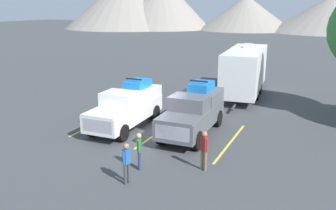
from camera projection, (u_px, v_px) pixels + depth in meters
ground_plane at (155, 134)px, 18.46m from camera, size 240.00×240.00×0.00m
pickup_truck_a at (127, 106)px, 19.45m from camera, size 2.22×5.57×2.56m
pickup_truck_b at (193, 111)px, 18.34m from camera, size 2.24×5.45×2.69m
lot_stripe_a at (101, 121)px, 20.53m from camera, size 0.12×5.50×0.01m
lot_stripe_b at (160, 131)px, 18.96m from camera, size 0.12×5.50×0.01m
lot_stripe_c at (230, 142)px, 17.39m from camera, size 0.12×5.50×0.01m
camper_trailer_a at (245, 69)px, 25.93m from camera, size 3.18×9.27×3.74m
person_a at (204, 148)px, 14.21m from camera, size 0.35×0.27×1.68m
person_b at (139, 149)px, 14.30m from camera, size 0.27×0.32×1.57m
person_c at (127, 161)px, 13.12m from camera, size 0.26×0.34×1.62m
mountain_ridge at (283, 4)px, 89.72m from camera, size 136.62×39.63×15.89m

